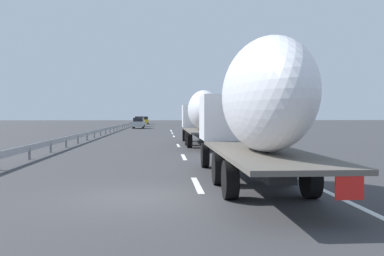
{
  "coord_description": "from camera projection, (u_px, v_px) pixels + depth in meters",
  "views": [
    {
      "loc": [
        -11.78,
        -0.73,
        2.26
      ],
      "look_at": [
        18.22,
        -2.71,
        1.34
      ],
      "focal_mm": 40.38,
      "sensor_mm": 36.0,
      "label": 1
    }
  ],
  "objects": [
    {
      "name": "ground_plane",
      "position": [
        158.0,
        134.0,
        51.66
      ],
      "size": [
        260.0,
        260.0,
        0.0
      ],
      "primitive_type": "plane",
      "color": "#38383A"
    },
    {
      "name": "lane_stripe_0",
      "position": [
        197.0,
        185.0,
        13.88
      ],
      "size": [
        3.2,
        0.2,
        0.01
      ],
      "primitive_type": "cube",
      "color": "white",
      "rests_on": "ground_plane"
    },
    {
      "name": "lane_stripe_1",
      "position": [
        184.0,
        157.0,
        23.01
      ],
      "size": [
        3.2,
        0.2,
        0.01
      ],
      "primitive_type": "cube",
      "color": "white",
      "rests_on": "ground_plane"
    },
    {
      "name": "lane_stripe_2",
      "position": [
        178.0,
        145.0,
        31.69
      ],
      "size": [
        3.2,
        0.2,
        0.01
      ],
      "primitive_type": "cube",
      "color": "white",
      "rests_on": "ground_plane"
    },
    {
      "name": "lane_stripe_3",
      "position": [
        174.0,
        136.0,
        45.3
      ],
      "size": [
        3.2,
        0.2,
        0.01
      ],
      "primitive_type": "cube",
      "color": "white",
      "rests_on": "ground_plane"
    },
    {
      "name": "lane_stripe_4",
      "position": [
        172.0,
        133.0,
        52.92
      ],
      "size": [
        3.2,
        0.2,
        0.01
      ],
      "primitive_type": "cube",
      "color": "white",
      "rests_on": "ground_plane"
    },
    {
      "name": "lane_stripe_5",
      "position": [
        171.0,
        131.0,
        59.72
      ],
      "size": [
        3.2,
        0.2,
        0.01
      ],
      "primitive_type": "cube",
      "color": "white",
      "rests_on": "ground_plane"
    },
    {
      "name": "lane_stripe_6",
      "position": [
        171.0,
        130.0,
        63.48
      ],
      "size": [
        3.2,
        0.2,
        0.01
      ],
      "primitive_type": "cube",
      "color": "white",
      "rests_on": "ground_plane"
    },
    {
      "name": "edge_line_right",
      "position": [
        200.0,
        132.0,
        57.01
      ],
      "size": [
        110.0,
        0.2,
        0.01
      ],
      "primitive_type": "cube",
      "color": "white",
      "rests_on": "ground_plane"
    },
    {
      "name": "truck_lead",
      "position": [
        202.0,
        114.0,
        32.43
      ],
      "size": [
        14.02,
        2.55,
        4.03
      ],
      "color": "silver",
      "rests_on": "ground_plane"
    },
    {
      "name": "truck_trailing",
      "position": [
        255.0,
        107.0,
        13.61
      ],
      "size": [
        12.82,
        2.55,
        4.43
      ],
      "color": "silver",
      "rests_on": "ground_plane"
    },
    {
      "name": "car_white_van",
      "position": [
        140.0,
        122.0,
        82.95
      ],
      "size": [
        4.18,
        1.85,
        1.95
      ],
      "color": "white",
      "rests_on": "ground_plane"
    },
    {
      "name": "car_silver_hatch",
      "position": [
        138.0,
        123.0,
        71.36
      ],
      "size": [
        4.7,
        1.77,
        1.76
      ],
      "color": "#ADB2B7",
      "rests_on": "ground_plane"
    },
    {
      "name": "car_yellow_coupe",
      "position": [
        145.0,
        120.0,
        103.72
      ],
      "size": [
        4.28,
        1.75,
        1.86
      ],
      "color": "gold",
      "rests_on": "ground_plane"
    },
    {
      "name": "road_sign",
      "position": [
        214.0,
        116.0,
        51.28
      ],
      "size": [
        0.1,
        0.9,
        3.09
      ],
      "color": "gray",
      "rests_on": "ground_plane"
    },
    {
      "name": "tree_0",
      "position": [
        247.0,
        99.0,
        60.04
      ],
      "size": [
        3.14,
        3.14,
        7.11
      ],
      "color": "#472D19",
      "rests_on": "ground_plane"
    },
    {
      "name": "tree_1",
      "position": [
        228.0,
        107.0,
        83.61
      ],
      "size": [
        2.87,
        2.87,
        6.08
      ],
      "color": "#472D19",
      "rests_on": "ground_plane"
    },
    {
      "name": "tree_2",
      "position": [
        212.0,
        107.0,
        101.07
      ],
      "size": [
        2.57,
        2.57,
        6.49
      ],
      "color": "#472D19",
      "rests_on": "ground_plane"
    },
    {
      "name": "tree_3",
      "position": [
        244.0,
        102.0,
        51.52
      ],
      "size": [
        2.96,
        2.96,
        5.86
      ],
      "color": "#472D19",
      "rests_on": "ground_plane"
    },
    {
      "name": "tree_4",
      "position": [
        211.0,
        107.0,
        80.17
      ],
      "size": [
        3.21,
        3.21,
        5.7
      ],
      "color": "#472D19",
      "rests_on": "ground_plane"
    },
    {
      "name": "tree_5",
      "position": [
        232.0,
        104.0,
        77.03
      ],
      "size": [
        2.56,
        2.56,
        6.88
      ],
      "color": "#472D19",
      "rests_on": "ground_plane"
    },
    {
      "name": "guardrail_median",
      "position": [
        110.0,
        128.0,
        54.24
      ],
      "size": [
        94.0,
        0.1,
        0.76
      ],
      "color": "#9EA0A5",
      "rests_on": "ground_plane"
    }
  ]
}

